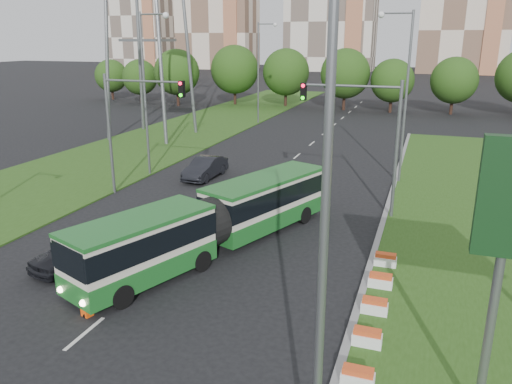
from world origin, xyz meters
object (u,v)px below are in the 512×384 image
at_px(traffic_mast_left, 129,116).
at_px(car_left_near, 77,249).
at_px(pedestrian, 65,276).
at_px(articulated_bus, 212,219).
at_px(traffic_mast_median, 369,127).
at_px(shopping_trolley, 87,308).
at_px(car_left_far, 205,168).

xyz_separation_m(traffic_mast_left, car_left_near, (3.46, -10.31, -4.57)).
bearing_deg(pedestrian, articulated_bus, -51.69).
height_order(traffic_mast_median, pedestrian, traffic_mast_median).
relative_size(traffic_mast_left, shopping_trolley, 12.39).
relative_size(traffic_mast_left, articulated_bus, 0.51).
relative_size(articulated_bus, car_left_near, 3.46).
distance_m(traffic_mast_median, traffic_mast_left, 15.19).
relative_size(articulated_bus, car_left_far, 3.27).
distance_m(traffic_mast_median, shopping_trolley, 17.90).
height_order(traffic_mast_left, car_left_far, traffic_mast_left).
xyz_separation_m(articulated_bus, shopping_trolley, (-1.97, -7.42, -1.27)).
distance_m(car_left_near, shopping_trolley, 4.90).
bearing_deg(traffic_mast_left, shopping_trolley, -64.33).
height_order(car_left_near, shopping_trolley, car_left_near).
bearing_deg(articulated_bus, car_left_far, 137.61).
xyz_separation_m(articulated_bus, car_left_far, (-5.99, 12.06, -0.80)).
height_order(articulated_bus, pedestrian, articulated_bus).
bearing_deg(traffic_mast_median, traffic_mast_left, -176.23).
bearing_deg(car_left_far, pedestrian, -81.22).
bearing_deg(pedestrian, car_left_near, 8.67).
bearing_deg(shopping_trolley, traffic_mast_left, 133.07).
relative_size(traffic_mast_left, car_left_far, 1.66).
relative_size(traffic_mast_median, pedestrian, 4.71).
distance_m(traffic_mast_left, pedestrian, 14.49).
distance_m(articulated_bus, pedestrian, 7.41).
relative_size(pedestrian, shopping_trolley, 2.63).
xyz_separation_m(car_left_near, shopping_trolley, (3.25, -3.64, -0.46)).
bearing_deg(car_left_far, traffic_mast_median, -18.04).
bearing_deg(traffic_mast_left, articulated_bus, -36.98).
xyz_separation_m(traffic_mast_median, car_left_near, (-11.70, -11.31, -4.57)).
distance_m(pedestrian, shopping_trolley, 2.17).
bearing_deg(car_left_near, car_left_far, 106.44).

